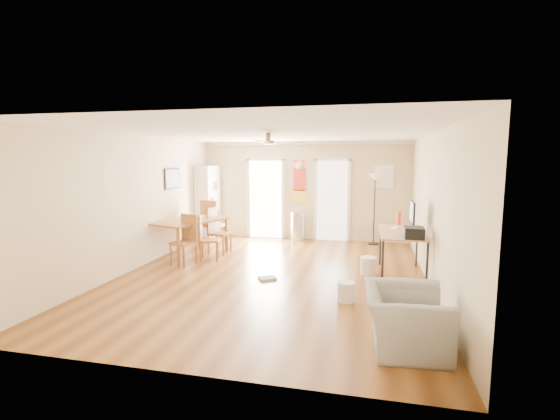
% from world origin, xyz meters
% --- Properties ---
extents(floor, '(7.00, 7.00, 0.00)m').
position_xyz_m(floor, '(0.00, 0.00, 0.00)').
color(floor, brown).
rests_on(floor, ground).
extents(ceiling, '(5.50, 7.00, 0.00)m').
position_xyz_m(ceiling, '(0.00, 0.00, 2.60)').
color(ceiling, silver).
rests_on(ceiling, floor).
extents(wall_back, '(5.50, 0.04, 2.60)m').
position_xyz_m(wall_back, '(0.00, 3.50, 1.30)').
color(wall_back, beige).
rests_on(wall_back, floor).
extents(wall_front, '(5.50, 0.04, 2.60)m').
position_xyz_m(wall_front, '(0.00, -3.50, 1.30)').
color(wall_front, beige).
rests_on(wall_front, floor).
extents(wall_left, '(0.04, 7.00, 2.60)m').
position_xyz_m(wall_left, '(-2.75, 0.00, 1.30)').
color(wall_left, beige).
rests_on(wall_left, floor).
extents(wall_right, '(0.04, 7.00, 2.60)m').
position_xyz_m(wall_right, '(2.75, 0.00, 1.30)').
color(wall_right, beige).
rests_on(wall_right, floor).
extents(crown_molding, '(5.50, 7.00, 0.08)m').
position_xyz_m(crown_molding, '(0.00, 0.00, 2.56)').
color(crown_molding, white).
rests_on(crown_molding, wall_back).
extents(kitchen_doorway, '(0.90, 0.10, 2.10)m').
position_xyz_m(kitchen_doorway, '(-1.05, 3.48, 1.05)').
color(kitchen_doorway, white).
rests_on(kitchen_doorway, wall_back).
extents(bathroom_doorway, '(0.80, 0.10, 2.10)m').
position_xyz_m(bathroom_doorway, '(0.75, 3.48, 1.05)').
color(bathroom_doorway, white).
rests_on(bathroom_doorway, wall_back).
extents(wall_decal, '(0.46, 0.03, 1.10)m').
position_xyz_m(wall_decal, '(-0.13, 3.48, 1.55)').
color(wall_decal, red).
rests_on(wall_decal, wall_back).
extents(ac_grille, '(0.50, 0.04, 0.60)m').
position_xyz_m(ac_grille, '(2.05, 3.47, 1.70)').
color(ac_grille, white).
rests_on(ac_grille, wall_back).
extents(framed_poster, '(0.04, 0.66, 0.48)m').
position_xyz_m(framed_poster, '(-2.73, 1.40, 1.70)').
color(framed_poster, black).
rests_on(framed_poster, wall_left).
extents(ceiling_fan, '(1.24, 1.24, 0.20)m').
position_xyz_m(ceiling_fan, '(0.00, -0.30, 2.43)').
color(ceiling_fan, '#593819').
rests_on(ceiling_fan, ceiling).
extents(bookshelf, '(0.63, 0.96, 1.96)m').
position_xyz_m(bookshelf, '(-2.53, 2.99, 0.98)').
color(bookshelf, silver).
rests_on(bookshelf, floor).
extents(dining_table, '(1.45, 1.86, 0.81)m').
position_xyz_m(dining_table, '(-2.15, 1.03, 0.41)').
color(dining_table, '#975530').
rests_on(dining_table, floor).
extents(dining_chair_right_a, '(0.48, 0.48, 1.03)m').
position_xyz_m(dining_chair_right_a, '(-1.60, 1.43, 0.52)').
color(dining_chair_right_a, '#9B6032').
rests_on(dining_chair_right_a, floor).
extents(dining_chair_right_b, '(0.49, 0.49, 0.95)m').
position_xyz_m(dining_chair_right_b, '(-1.60, 0.82, 0.48)').
color(dining_chair_right_b, olive).
rests_on(dining_chair_right_b, floor).
extents(dining_chair_near, '(0.52, 0.52, 1.01)m').
position_xyz_m(dining_chair_near, '(-1.96, 0.34, 0.51)').
color(dining_chair_near, '#A37034').
rests_on(dining_chair_near, floor).
extents(dining_chair_far, '(0.55, 0.55, 1.13)m').
position_xyz_m(dining_chair_far, '(-2.07, 2.24, 0.57)').
color(dining_chair_far, brown).
rests_on(dining_chair_far, floor).
extents(trash_can, '(0.41, 0.41, 0.75)m').
position_xyz_m(trash_can, '(-0.12, 3.24, 0.37)').
color(trash_can, silver).
rests_on(trash_can, floor).
extents(torchiere_lamp, '(0.37, 0.37, 1.78)m').
position_xyz_m(torchiere_lamp, '(1.84, 3.19, 0.89)').
color(torchiere_lamp, black).
rests_on(torchiere_lamp, floor).
extents(computer_desk, '(0.78, 1.57, 0.84)m').
position_xyz_m(computer_desk, '(2.31, 0.47, 0.42)').
color(computer_desk, tan).
rests_on(computer_desk, floor).
extents(imac, '(0.11, 0.60, 0.56)m').
position_xyz_m(imac, '(2.47, 0.44, 1.12)').
color(imac, black).
rests_on(imac, computer_desk).
extents(keyboard, '(0.23, 0.41, 0.01)m').
position_xyz_m(keyboard, '(2.20, 0.78, 0.85)').
color(keyboard, silver).
rests_on(keyboard, computer_desk).
extents(printer, '(0.32, 0.37, 0.19)m').
position_xyz_m(printer, '(2.45, -0.13, 0.93)').
color(printer, black).
rests_on(printer, computer_desk).
extents(orange_bottle, '(0.09, 0.09, 0.26)m').
position_xyz_m(orange_bottle, '(2.30, 1.21, 0.97)').
color(orange_bottle, red).
rests_on(orange_bottle, computer_desk).
extents(wastebasket_a, '(0.34, 0.34, 0.33)m').
position_xyz_m(wastebasket_a, '(1.73, 0.45, 0.17)').
color(wastebasket_a, silver).
rests_on(wastebasket_a, floor).
extents(wastebasket_b, '(0.28, 0.28, 0.30)m').
position_xyz_m(wastebasket_b, '(1.41, -1.07, 0.15)').
color(wastebasket_b, silver).
rests_on(wastebasket_b, floor).
extents(floor_cloth, '(0.37, 0.35, 0.04)m').
position_xyz_m(floor_cloth, '(-0.04, -0.26, 0.02)').
color(floor_cloth, '#A0A09B').
rests_on(floor_cloth, floor).
extents(armchair, '(0.95, 1.07, 0.67)m').
position_xyz_m(armchair, '(2.15, -2.41, 0.34)').
color(armchair, gray).
rests_on(armchair, floor).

